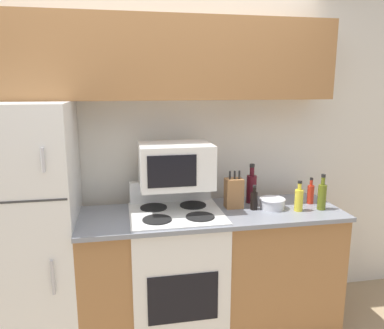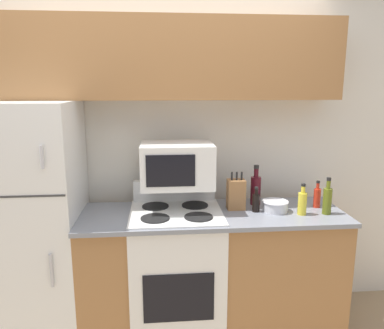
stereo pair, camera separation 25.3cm
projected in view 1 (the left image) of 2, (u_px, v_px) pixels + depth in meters
name	position (u px, v px, depth m)	size (l,w,h in m)	color
wall_back	(157.00, 154.00, 2.92)	(8.00, 0.05, 2.55)	silver
lower_cabinets	(211.00, 271.00, 2.76)	(1.85, 0.61, 0.93)	#9E6B3D
refrigerator	(25.00, 231.00, 2.49)	(0.69, 0.69, 1.70)	white
upper_cabinets	(157.00, 59.00, 2.60)	(2.54, 0.31, 0.56)	#9E6B3D
stove	(177.00, 272.00, 2.69)	(0.64, 0.59, 1.10)	white
microwave	(175.00, 165.00, 2.62)	(0.50, 0.38, 0.30)	white
knife_block	(234.00, 193.00, 2.72)	(0.13, 0.10, 0.28)	#9E6B3D
bowl	(272.00, 203.00, 2.71)	(0.19, 0.19, 0.08)	silver
bottle_wine_red	(251.00, 187.00, 2.83)	(0.08, 0.08, 0.30)	#470F19
bottle_cooking_spray	(299.00, 199.00, 2.65)	(0.06, 0.06, 0.22)	gold
bottle_soy_sauce	(254.00, 200.00, 2.68)	(0.05, 0.05, 0.18)	black
bottle_olive_oil	(322.00, 196.00, 2.67)	(0.06, 0.06, 0.26)	#5B6619
bottle_hot_sauce	(311.00, 193.00, 2.81)	(0.05, 0.05, 0.20)	red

